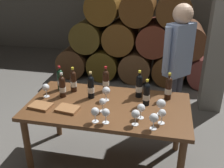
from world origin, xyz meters
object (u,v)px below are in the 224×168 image
wine_glass_2 (136,114)px  wine_glass_5 (95,112)px  wine_bottle_0 (146,94)px  wine_bottle_7 (139,86)px  wine_glass_4 (141,108)px  wine_bottle_2 (106,80)px  wine_glass_0 (162,114)px  wine_glass_7 (106,91)px  leather_ledger (41,106)px  tasting_notebook (68,109)px  wine_glass_8 (46,88)px  sommelier_presenting (178,60)px  wine_glass_3 (154,118)px  wine_bottle_5 (60,79)px  wine_bottle_1 (168,88)px  wine_glass_6 (103,102)px  wine_glass_1 (161,104)px  wine_bottle_3 (73,81)px  wine_bottle_4 (62,86)px  wine_glass_9 (106,113)px  wine_bottle_6 (91,87)px  dining_table (108,112)px

wine_glass_2 → wine_glass_5: size_ratio=1.02×
wine_bottle_0 → wine_glass_5: size_ratio=1.90×
wine_bottle_7 → wine_glass_4: size_ratio=2.05×
wine_bottle_2 → wine_glass_5: 0.68m
wine_glass_0 → wine_glass_7: (-0.60, 0.33, 0.01)m
wine_glass_0 → leather_ledger: (-1.23, 0.05, -0.09)m
tasting_notebook → wine_glass_7: bearing=48.4°
wine_glass_8 → sommelier_presenting: size_ratio=0.09×
wine_glass_3 → sommelier_presenting: bearing=79.3°
wine_bottle_2 → sommelier_presenting: (0.80, 0.42, 0.15)m
wine_bottle_5 → wine_glass_2: size_ratio=1.89×
wine_bottle_1 → wine_glass_6: 0.75m
wine_glass_1 → wine_glass_2: size_ratio=1.06×
wine_bottle_3 → wine_glass_7: bearing=-19.1°
wine_bottle_5 → wine_glass_1: 1.22m
wine_bottle_4 → wine_glass_6: wine_bottle_4 is taller
wine_glass_1 → wine_glass_5: bearing=-155.9°
wine_glass_2 → wine_glass_9: bearing=-174.5°
wine_bottle_7 → sommelier_presenting: (0.41, 0.50, 0.15)m
wine_glass_8 → leather_ledger: bearing=-79.6°
wine_glass_2 → wine_bottle_3: bearing=145.0°
wine_bottle_5 → wine_glass_4: wine_bottle_5 is taller
wine_glass_9 → tasting_notebook: (-0.43, 0.15, -0.09)m
wine_glass_3 → tasting_notebook: wine_glass_3 is taller
wine_bottle_6 → wine_glass_9: bearing=-59.3°
wine_glass_2 → wine_glass_9: 0.27m
wine_glass_2 → sommelier_presenting: 1.14m
wine_bottle_0 → wine_bottle_3: (-0.85, 0.15, 0.00)m
wine_glass_1 → wine_glass_6: (-0.57, -0.06, -0.01)m
wine_glass_0 → wine_glass_3: 0.13m
dining_table → wine_glass_3: 0.64m
wine_bottle_3 → wine_glass_5: size_ratio=1.95×
wine_glass_0 → tasting_notebook: 0.94m
wine_glass_9 → wine_glass_7: bearing=102.6°
tasting_notebook → leather_ledger: (-0.29, 0.00, 0.00)m
tasting_notebook → sommelier_presenting: size_ratio=0.13×
wine_glass_7 → wine_bottle_6: bearing=170.3°
wine_bottle_4 → wine_glass_4: wine_bottle_4 is taller
wine_glass_2 → wine_bottle_6: bearing=141.4°
wine_bottle_3 → leather_ledger: (-0.21, -0.43, -0.11)m
wine_bottle_2 → wine_glass_3: wine_bottle_2 is taller
wine_bottle_1 → wine_bottle_4: bearing=-170.9°
wine_bottle_1 → leather_ledger: size_ratio=1.39×
wine_glass_3 → tasting_notebook: bearing=170.0°
wine_glass_7 → leather_ledger: wine_glass_7 is taller
wine_glass_4 → wine_glass_7: bearing=145.2°
wine_glass_7 → wine_glass_6: bearing=-85.6°
wine_glass_2 → wine_glass_8: bearing=161.2°
wine_glass_7 → wine_glass_9: 0.44m
wine_bottle_1 → wine_bottle_5: 1.24m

